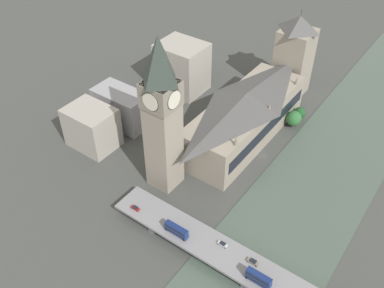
{
  "coord_description": "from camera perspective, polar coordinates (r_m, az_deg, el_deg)",
  "views": [
    {
      "loc": [
        -67.23,
        156.83,
        148.5
      ],
      "look_at": [
        22.15,
        33.15,
        19.73
      ],
      "focal_mm": 40.0,
      "sensor_mm": 36.0,
      "label": 1
    }
  ],
  "objects": [
    {
      "name": "parliament_hall",
      "position": [
        228.75,
        7.12,
        3.82
      ],
      "size": [
        28.45,
        84.0,
        28.38
      ],
      "color": "gray",
      "rests_on": "ground_plane"
    },
    {
      "name": "city_block_west",
      "position": [
        242.83,
        -9.35,
        4.84
      ],
      "size": [
        31.03,
        16.57,
        20.39
      ],
      "color": "#939399",
      "rests_on": "ground_plane"
    },
    {
      "name": "double_decker_bus_rear",
      "position": [
        179.69,
        -2.1,
        -11.36
      ],
      "size": [
        10.99,
        2.63,
        4.62
      ],
      "color": "navy",
      "rests_on": "road_bridge"
    },
    {
      "name": "victoria_tower",
      "position": [
        266.28,
        13.44,
        11.36
      ],
      "size": [
        18.82,
        18.82,
        53.65
      ],
      "color": "gray",
      "rests_on": "ground_plane"
    },
    {
      "name": "city_block_center",
      "position": [
        229.38,
        -13.2,
        2.17
      ],
      "size": [
        24.91,
        19.23,
        22.43
      ],
      "color": "#A39E93",
      "rests_on": "ground_plane"
    },
    {
      "name": "road_bridge",
      "position": [
        173.92,
        8.13,
        -16.49
      ],
      "size": [
        132.36,
        15.14,
        5.36
      ],
      "color": "slate",
      "rests_on": "ground_plane"
    },
    {
      "name": "car_northbound_mid",
      "position": [
        191.33,
        -7.56,
        -8.45
      ],
      "size": [
        4.21,
        1.78,
        1.33
      ],
      "color": "maroon",
      "rests_on": "road_bridge"
    },
    {
      "name": "tree_embankment_mid",
      "position": [
        245.24,
        13.41,
        3.35
      ],
      "size": [
        8.72,
        8.72,
        10.24
      ],
      "color": "brown",
      "rests_on": "ground_plane"
    },
    {
      "name": "city_block_east",
      "position": [
        266.58,
        -1.34,
        10.19
      ],
      "size": [
        28.01,
        23.42,
        30.77
      ],
      "color": "#A39E93",
      "rests_on": "ground_plane"
    },
    {
      "name": "car_southbound_lead",
      "position": [
        174.29,
        8.13,
        -15.25
      ],
      "size": [
        4.69,
        1.87,
        1.51
      ],
      "color": "slate",
      "rests_on": "road_bridge"
    },
    {
      "name": "ground_plane",
      "position": [
        226.21,
        9.51,
        -1.55
      ],
      "size": [
        600.0,
        600.0,
        0.0
      ],
      "primitive_type": "plane",
      "color": "#424442"
    },
    {
      "name": "clock_tower",
      "position": [
        183.48,
        -4.02,
        4.06
      ],
      "size": [
        14.22,
        14.22,
        76.97
      ],
      "color": "gray",
      "rests_on": "ground_plane"
    },
    {
      "name": "river_water",
      "position": [
        218.88,
        16.67,
        -4.65
      ],
      "size": [
        50.18,
        360.0,
        0.3
      ],
      "primitive_type": "cube",
      "color": "#47564C",
      "rests_on": "ground_plane"
    },
    {
      "name": "double_decker_bus_lead",
      "position": [
        168.11,
        8.86,
        -17.24
      ],
      "size": [
        10.3,
        2.65,
        5.03
      ],
      "color": "navy",
      "rests_on": "road_bridge"
    },
    {
      "name": "car_northbound_lead",
      "position": [
        177.98,
        4.09,
        -13.16
      ],
      "size": [
        4.35,
        1.74,
        1.39
      ],
      "color": "silver",
      "rests_on": "road_bridge"
    },
    {
      "name": "tree_embankment_near",
      "position": [
        251.76,
        14.17,
        4.06
      ],
      "size": [
        6.61,
        6.61,
        8.43
      ],
      "color": "brown",
      "rests_on": "ground_plane"
    }
  ]
}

